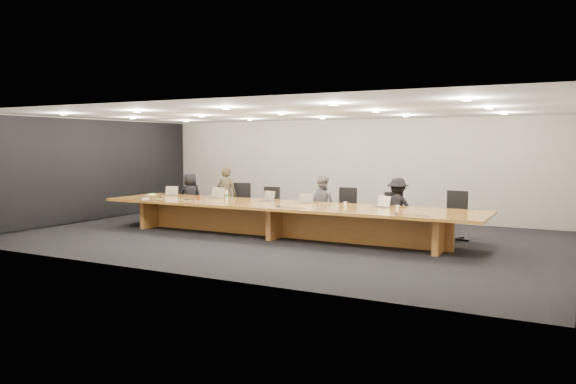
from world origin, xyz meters
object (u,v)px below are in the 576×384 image
mic_left (186,200)px  chair_mid_left (268,207)px  laptop_a (170,191)px  mic_center (278,206)px  laptop_c (266,196)px  water_bottle (226,196)px  person_d (398,207)px  person_a (190,197)px  chair_mid_right (344,209)px  person_c (322,203)px  laptop_e (380,202)px  amber_mug (199,198)px  paper_cup_near (345,204)px  chair_far_right (453,216)px  laptop_b (215,193)px  av_box (144,198)px  chair_left (240,203)px  conference_table (282,214)px  chair_far_left (187,202)px  laptop_d (306,198)px  chair_right (391,214)px  person_b (227,195)px  mic_right (396,213)px

mic_left → chair_mid_left: bearing=48.7°
laptop_a → mic_center: 3.84m
laptop_c → water_bottle: bearing=-155.4°
person_d → person_a: bearing=2.9°
chair_mid_right → person_c: bearing=-163.8°
laptop_e → amber_mug: bearing=-152.1°
chair_mid_left → person_c: person_c is taller
person_a → paper_cup_near: bearing=154.8°
chair_mid_right → laptop_a: 4.60m
paper_cup_near → chair_mid_left: bearing=160.1°
chair_mid_left → person_a: 2.48m
person_a → laptop_e: bearing=156.8°
chair_mid_left → chair_far_right: chair_far_right is taller
chair_mid_left → chair_mid_right: chair_mid_right is taller
laptop_a → laptop_e: laptop_a is taller
person_d → laptop_b: (-4.37, -0.92, 0.22)m
amber_mug → av_box: size_ratio=0.40×
amber_mug → av_box: 1.44m
water_bottle → amber_mug: 0.71m
chair_left → chair_far_right: chair_far_right is taller
person_c → paper_cup_near: bearing=146.5°
chair_mid_left → laptop_e: bearing=-18.2°
chair_mid_left → paper_cup_near: bearing=-23.8°
laptop_a → conference_table: bearing=-23.6°
chair_far_right → chair_far_left: bearing=-168.9°
laptop_a → laptop_e: size_ratio=1.02×
laptop_d → chair_far_left: bearing=145.6°
chair_mid_right → laptop_b: 3.21m
laptop_d → chair_right: bearing=3.0°
person_b → mic_center: 3.17m
chair_far_right → chair_mid_left: bearing=-168.0°
laptop_e → conference_table: bearing=-148.3°
chair_far_right → laptop_b: bearing=-159.1°
conference_table → amber_mug: amber_mug is taller
chair_right → laptop_b: bearing=-168.2°
amber_mug → av_box: (-1.38, -0.41, -0.03)m
person_a → chair_mid_right: bearing=166.9°
chair_left → mic_left: size_ratio=8.04×
laptop_a → chair_mid_left: bearing=0.7°
chair_left → laptop_e: (4.17, -0.96, 0.33)m
person_b → laptop_e: bearing=159.2°
conference_table → chair_far_left: (-3.67, 1.25, -0.02)m
chair_mid_left → laptop_d: (1.45, -0.80, 0.35)m
chair_mid_right → laptop_c: (-1.56, -1.03, 0.34)m
laptop_c → mic_left: size_ratio=2.41×
conference_table → mic_right: 2.88m
person_c → amber_mug: size_ratio=14.70×
chair_far_right → person_d: bearing=-165.8°
chair_mid_right → chair_mid_left: bearing=-172.3°
chair_far_right → person_a: (-7.04, -0.09, 0.11)m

